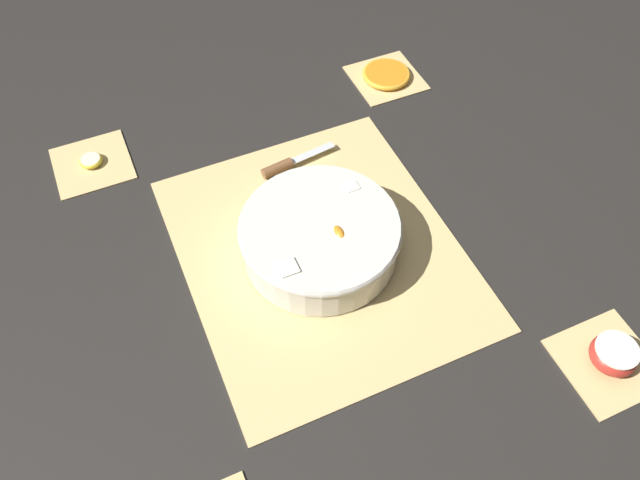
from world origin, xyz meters
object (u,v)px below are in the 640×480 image
object	(u,v)px
apple_half	(613,355)
banana_coin_single	(91,160)
fruit_salad_bowl	(320,236)
paring_knife	(282,166)
orange_slice_whole	(386,74)

from	to	relation	value
apple_half	banana_coin_single	size ratio (longest dim) A/B	1.63
fruit_salad_bowl	apple_half	world-z (taller)	fruit_salad_bowl
fruit_salad_bowl	paring_knife	world-z (taller)	fruit_salad_bowl
paring_knife	apple_half	xyz separation A→B (m)	(-0.52, -0.28, 0.01)
paring_knife	fruit_salad_bowl	bearing A→B (deg)	177.18
paring_knife	apple_half	distance (m)	0.59
paring_knife	banana_coin_single	bearing A→B (deg)	63.14
fruit_salad_bowl	orange_slice_whole	bearing A→B (deg)	-40.95
banana_coin_single	fruit_salad_bowl	bearing A→B (deg)	-139.17
fruit_salad_bowl	apple_half	bearing A→B (deg)	-139.00
orange_slice_whole	apple_half	bearing A→B (deg)	180.00
apple_half	paring_knife	bearing A→B (deg)	28.53
orange_slice_whole	banana_coin_single	bearing A→B (deg)	90.00
paring_knife	orange_slice_whole	size ratio (longest dim) A/B	1.48
orange_slice_whole	banana_coin_single	size ratio (longest dim) A/B	2.39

